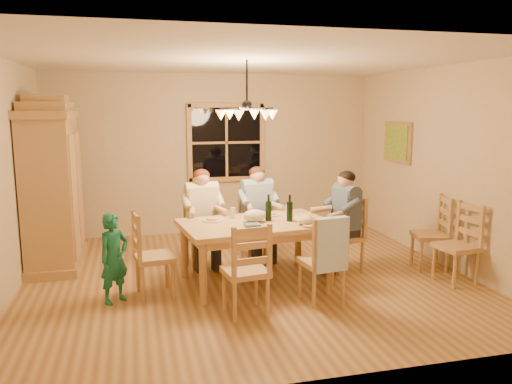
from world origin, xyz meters
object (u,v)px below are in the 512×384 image
object	(u,v)px
chair_far_right	(257,239)
adult_slate_man	(345,208)
chandelier	(247,113)
chair_far_left	(203,244)
adult_woman	(202,206)
chair_near_left	(246,285)
chair_end_right	(344,248)
child	(114,258)
chair_end_left	(155,270)
chair_near_right	(321,275)
wine_bottle_a	(268,208)
chair_spare_front	(455,259)
wine_bottle_b	(290,208)
armoire	(53,189)
dining_table	(256,230)
chair_spare_back	(429,247)
adult_plaid_man	(257,202)

from	to	relation	value
chair_far_right	adult_slate_man	world-z (taller)	adult_slate_man
chandelier	chair_far_left	xyz separation A→B (m)	(-0.48, 0.61, -1.77)
chair_far_left	adult_woman	size ratio (longest dim) A/B	1.13
chair_near_left	chandelier	bearing A→B (deg)	68.76
chandelier	adult_woman	world-z (taller)	chandelier
chair_end_right	child	xyz separation A→B (m)	(-2.91, -0.42, 0.20)
chair_far_left	chair_far_right	xyz separation A→B (m)	(0.79, 0.10, 0.00)
adult_woman	child	distance (m)	1.56
chair_end_right	chair_far_left	bearing A→B (deg)	63.43
chair_near_left	adult_woman	xyz separation A→B (m)	(-0.22, 1.68, 0.54)
chair_end_left	child	xyz separation A→B (m)	(-0.44, -0.09, 0.20)
chair_near_right	chair_end_left	world-z (taller)	same
wine_bottle_a	chair_spare_front	xyz separation A→B (m)	(2.21, -0.65, -0.62)
child	chandelier	bearing A→B (deg)	-24.63
chair_near_right	wine_bottle_b	distance (m)	0.97
armoire	chair_end_left	world-z (taller)	armoire
chair_far_right	chair_spare_front	xyz separation A→B (m)	(2.14, -1.50, 0.00)
chair_end_left	chair_near_left	bearing A→B (deg)	43.26
chair_end_right	adult_slate_man	size ratio (longest dim) A/B	1.13
dining_table	chair_far_left	world-z (taller)	chair_far_left
dining_table	chair_end_right	size ratio (longest dim) A/B	1.94
chair_far_right	chair_end_left	distance (m)	1.81
chair_near_right	adult_woman	world-z (taller)	adult_woman
chair_end_left	adult_woman	bearing A→B (deg)	136.74
armoire	wine_bottle_b	bearing A→B (deg)	-25.08
adult_woman	chair_end_right	bearing A→B (deg)	153.43
chair_near_left	chair_spare_front	size ratio (longest dim) A/B	1.00
armoire	chair_spare_back	size ratio (longest dim) A/B	2.32
wine_bottle_a	child	xyz separation A→B (m)	(-1.84, -0.29, -0.42)
chair_near_right	chair_end_left	size ratio (longest dim) A/B	1.00
chair_spare_back	chair_spare_front	bearing A→B (deg)	-167.08
armoire	chair_near_left	distance (m)	3.18
chandelier	chair_far_right	xyz separation A→B (m)	(0.31, 0.71, -1.77)
chair_far_left	chair_spare_front	distance (m)	3.25
armoire	chair_end_right	xyz separation A→B (m)	(3.73, -1.15, -0.75)
chair_near_left	armoire	bearing A→B (deg)	126.87
chandelier	wine_bottle_a	xyz separation A→B (m)	(0.24, -0.14, -1.15)
chair_near_right	wine_bottle_a	distance (m)	1.10
chandelier	chair_end_right	xyz separation A→B (m)	(1.31, -0.02, -1.77)
wine_bottle_a	chair_far_right	bearing A→B (deg)	85.21
chair_near_left	wine_bottle_b	xyz separation A→B (m)	(0.75, 0.85, 0.62)
chandelier	dining_table	xyz separation A→B (m)	(0.07, -0.18, -1.42)
chair_end_left	wine_bottle_a	size ratio (longest dim) A/B	3.00
dining_table	chair_near_right	world-z (taller)	chair_near_right
chair_far_left	adult_woman	bearing A→B (deg)	180.00
adult_plaid_man	chair_end_left	bearing A→B (deg)	27.98
wine_bottle_a	dining_table	bearing A→B (deg)	-167.44
dining_table	chair_spare_back	xyz separation A→B (m)	(2.38, -0.05, -0.36)
chandelier	chair_end_left	bearing A→B (deg)	-163.84
chair_spare_front	adult_slate_man	bearing A→B (deg)	49.00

